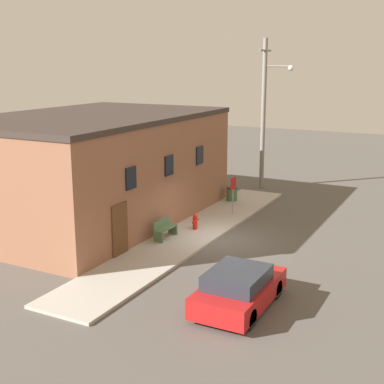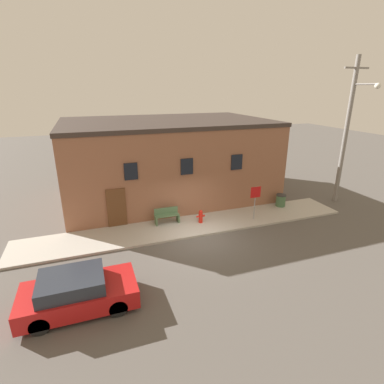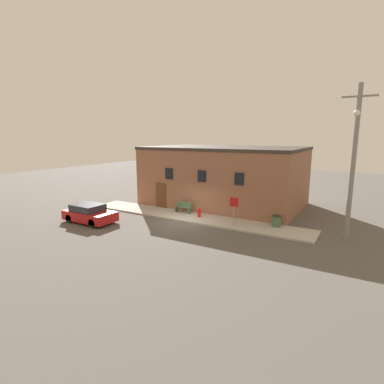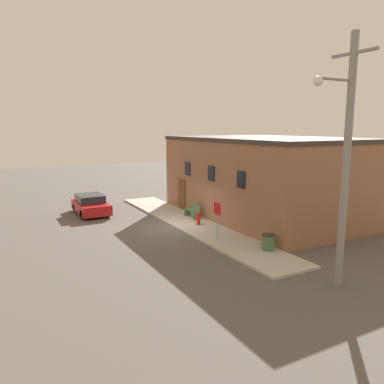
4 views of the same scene
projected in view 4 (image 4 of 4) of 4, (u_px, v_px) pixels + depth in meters
ground_plane at (173, 227)px, 22.10m from camera, size 80.00×80.00×0.00m
sidewalk at (192, 223)px, 22.69m from camera, size 17.94×2.55×0.11m
brick_building at (266, 177)px, 24.67m from camera, size 13.25×8.61×5.18m
fire_hydrant at (198, 219)px, 22.14m from camera, size 0.48×0.23×0.73m
stop_sign at (217, 214)px, 19.10m from camera, size 0.62×0.06×1.92m
bench at (193, 211)px, 23.94m from camera, size 1.33×0.44×0.85m
trash_bin at (268, 242)px, 17.55m from camera, size 0.62×0.62×0.75m
utility_pole at (345, 157)px, 13.06m from camera, size 1.80×1.89×8.97m
parked_car at (91, 205)px, 25.35m from camera, size 3.81×1.88×1.30m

